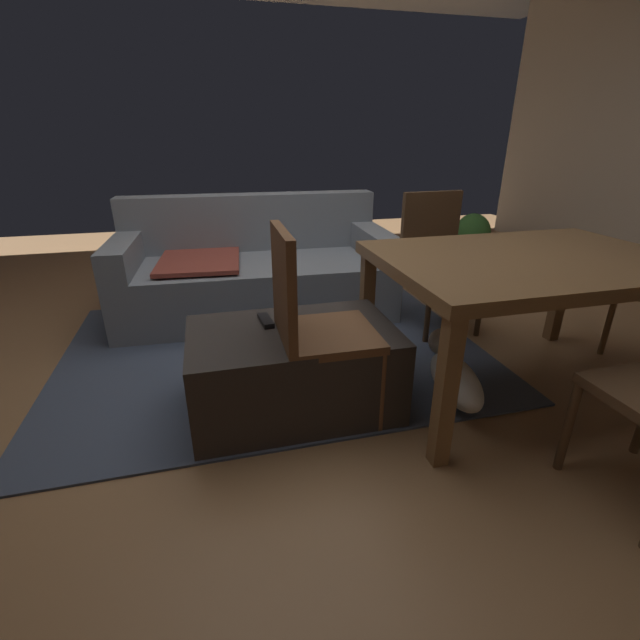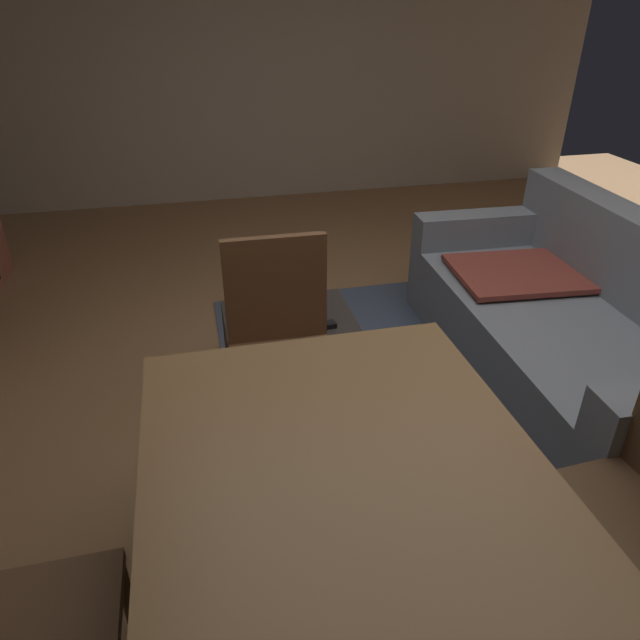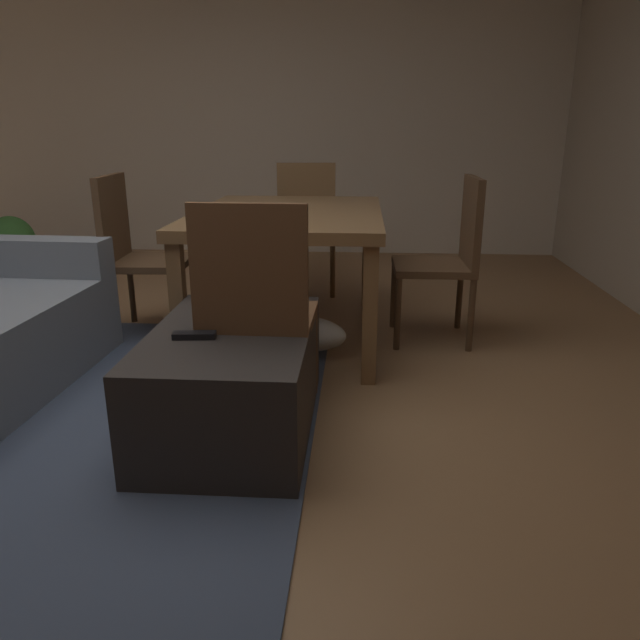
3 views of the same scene
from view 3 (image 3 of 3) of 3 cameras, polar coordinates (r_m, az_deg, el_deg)
floor at (r=2.76m, az=-18.41°, el=-8.61°), size 8.79×8.79×0.00m
wall_right_window_side at (r=6.03m, az=-6.23°, el=20.12°), size 0.12×6.27×2.87m
area_rug at (r=2.76m, az=-22.02°, el=-8.96°), size 2.60×2.00×0.01m
ottoman_coffee_table at (r=2.45m, az=-8.18°, el=-5.69°), size 0.98×0.62×0.43m
tv_remote at (r=2.30m, az=-11.84°, el=-1.43°), size 0.06×0.16×0.02m
dining_table at (r=3.44m, az=-2.97°, el=9.07°), size 1.46×1.04×0.74m
dining_chair_west at (r=2.38m, az=-6.12°, el=1.57°), size 0.45×0.45×0.93m
dining_chair_south at (r=3.48m, az=12.22°, el=6.46°), size 0.44×0.44×0.93m
dining_chair_north at (r=3.68m, az=-17.25°, el=6.67°), size 0.46×0.46×0.93m
dining_chair_east at (r=4.57m, az=-1.33°, el=9.52°), size 0.46×0.46×0.93m
potted_plant at (r=5.51m, az=-27.19°, el=6.33°), size 0.37×0.37×0.51m
small_dog at (r=3.18m, az=-2.53°, el=-0.97°), size 0.27×0.56×0.28m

